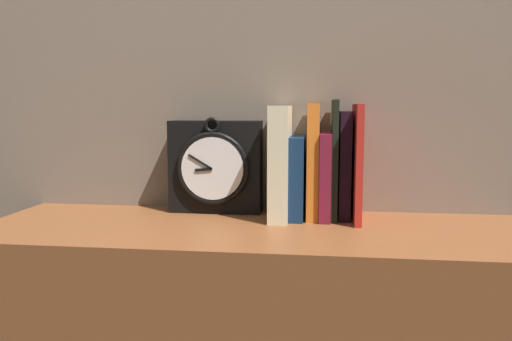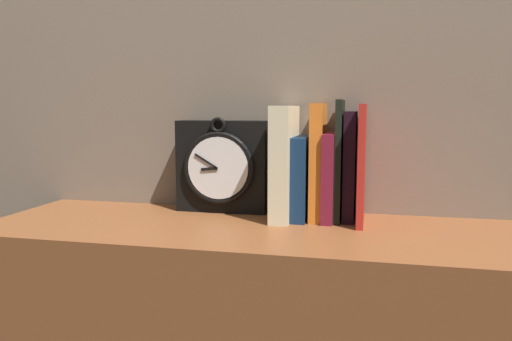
{
  "view_description": "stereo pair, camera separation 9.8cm",
  "coord_description": "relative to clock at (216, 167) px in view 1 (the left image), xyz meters",
  "views": [
    {
      "loc": [
        0.12,
        -0.97,
        1.04
      ],
      "look_at": [
        0.0,
        0.0,
        0.92
      ],
      "focal_mm": 35.0,
      "sensor_mm": 36.0,
      "label": 1
    },
    {
      "loc": [
        0.22,
        -0.95,
        1.04
      ],
      "look_at": [
        0.0,
        0.0,
        0.92
      ],
      "focal_mm": 35.0,
      "sensor_mm": 36.0,
      "label": 2
    }
  ],
  "objects": [
    {
      "name": "book_slot3_maroon",
      "position": [
        0.25,
        -0.03,
        -0.01
      ],
      "size": [
        0.02,
        0.13,
        0.18
      ],
      "color": "maroon",
      "rests_on": "bookshelf"
    },
    {
      "name": "book_slot0_cream",
      "position": [
        0.15,
        -0.04,
        0.02
      ],
      "size": [
        0.04,
        0.15,
        0.24
      ],
      "color": "beige",
      "rests_on": "bookshelf"
    },
    {
      "name": "book_slot5_black",
      "position": [
        0.29,
        -0.02,
        0.01
      ],
      "size": [
        0.02,
        0.11,
        0.23
      ],
      "color": "black",
      "rests_on": "bookshelf"
    },
    {
      "name": "book_slot2_orange",
      "position": [
        0.22,
        -0.03,
        0.02
      ],
      "size": [
        0.03,
        0.12,
        0.25
      ],
      "color": "orange",
      "rests_on": "bookshelf"
    },
    {
      "name": "book_slot4_black",
      "position": [
        0.27,
        -0.03,
        0.02
      ],
      "size": [
        0.01,
        0.12,
        0.25
      ],
      "color": "black",
      "rests_on": "bookshelf"
    },
    {
      "name": "book_slot1_navy",
      "position": [
        0.19,
        -0.03,
        -0.02
      ],
      "size": [
        0.03,
        0.13,
        0.18
      ],
      "color": "#11294B",
      "rests_on": "bookshelf"
    },
    {
      "name": "book_slot6_red",
      "position": [
        0.31,
        -0.04,
        0.02
      ],
      "size": [
        0.01,
        0.16,
        0.24
      ],
      "color": "#B2241D",
      "rests_on": "bookshelf"
    },
    {
      "name": "clock",
      "position": [
        0.0,
        0.0,
        0.0
      ],
      "size": [
        0.21,
        0.08,
        0.22
      ],
      "color": "black",
      "rests_on": "bookshelf"
    }
  ]
}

